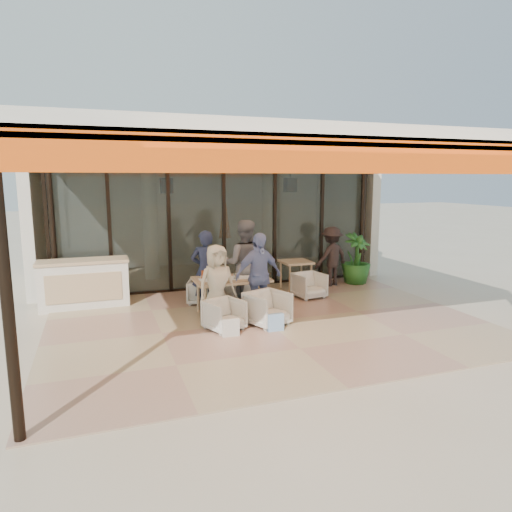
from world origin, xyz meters
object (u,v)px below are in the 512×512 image
(dining_table, at_px, (231,281))
(potted_palm, at_px, (356,259))
(chair_far_left, at_px, (201,291))
(diner_periwinkle, at_px, (258,276))
(host_counter, at_px, (84,283))
(diner_grey, at_px, (244,264))
(diner_navy, at_px, (206,271))
(standing_woman, at_px, (331,257))
(side_table, at_px, (296,265))
(chair_far_right, at_px, (237,286))
(chair_near_right, at_px, (267,307))
(diner_cream, at_px, (217,284))
(chair_near_left, at_px, (224,314))
(side_chair, at_px, (309,284))

(dining_table, xyz_separation_m, potted_palm, (3.83, 1.48, -0.02))
(chair_far_left, bearing_deg, dining_table, 132.96)
(diner_periwinkle, bearing_deg, host_counter, 137.90)
(dining_table, distance_m, diner_grey, 0.67)
(chair_far_left, height_order, potted_palm, potted_palm)
(dining_table, bearing_deg, diner_navy, 133.02)
(standing_woman, bearing_deg, chair_far_left, -6.32)
(side_table, bearing_deg, dining_table, -146.95)
(standing_woman, bearing_deg, chair_far_right, -3.68)
(diner_grey, distance_m, potted_palm, 3.57)
(chair_far_left, bearing_deg, chair_near_right, 133.11)
(chair_far_left, distance_m, standing_woman, 3.59)
(potted_palm, bearing_deg, chair_far_left, -172.82)
(dining_table, xyz_separation_m, chair_far_left, (-0.41, 0.94, -0.39))
(chair_far_right, relative_size, side_table, 0.91)
(diner_cream, bearing_deg, side_table, 27.02)
(chair_near_left, distance_m, side_chair, 2.90)
(chair_near_right, xyz_separation_m, side_table, (1.62, 2.29, 0.28))
(diner_cream, height_order, potted_palm, diner_cream)
(host_counter, distance_m, diner_grey, 3.44)
(chair_far_right, height_order, side_table, side_table)
(chair_far_left, bearing_deg, host_counter, 6.33)
(chair_near_left, distance_m, diner_navy, 1.50)
(chair_near_left, bearing_deg, dining_table, 45.49)
(side_chair, bearing_deg, diner_navy, 173.99)
(diner_cream, distance_m, diner_periwinkle, 0.85)
(host_counter, height_order, side_table, host_counter)
(side_chair, bearing_deg, diner_grey, 175.63)
(diner_navy, height_order, standing_woman, diner_navy)
(chair_far_left, distance_m, chair_near_left, 1.90)
(dining_table, xyz_separation_m, diner_navy, (-0.41, 0.44, 0.16))
(chair_near_right, bearing_deg, standing_woman, 20.41)
(side_chair, relative_size, potted_palm, 0.49)
(diner_grey, relative_size, diner_cream, 1.24)
(diner_cream, xyz_separation_m, side_chair, (2.46, 1.04, -0.43))
(chair_far_right, relative_size, chair_near_left, 1.07)
(dining_table, xyz_separation_m, diner_grey, (0.43, 0.44, 0.25))
(chair_far_right, height_order, diner_cream, diner_cream)
(side_chair, xyz_separation_m, potted_palm, (1.79, 0.90, 0.34))
(diner_periwinkle, xyz_separation_m, potted_palm, (3.41, 1.93, -0.18))
(host_counter, xyz_separation_m, diner_periwinkle, (3.25, -1.95, 0.32))
(host_counter, bearing_deg, chair_far_left, -12.93)
(chair_far_right, xyz_separation_m, chair_near_left, (-0.84, -1.90, -0.02))
(standing_woman, bearing_deg, host_counter, -15.13)
(chair_far_left, xyz_separation_m, diner_grey, (0.84, -0.50, 0.65))
(diner_cream, bearing_deg, chair_far_left, 81.03)
(diner_navy, relative_size, side_table, 2.27)
(host_counter, bearing_deg, side_table, -1.96)
(chair_far_left, distance_m, diner_periwinkle, 1.73)
(diner_grey, xyz_separation_m, potted_palm, (3.41, 1.03, -0.27))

